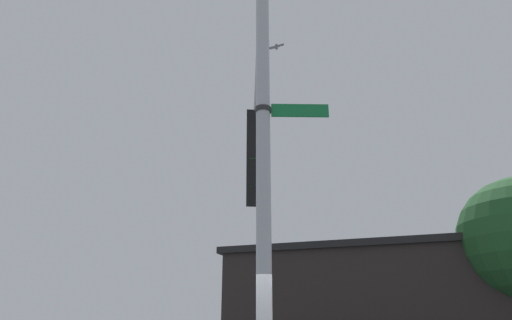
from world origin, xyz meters
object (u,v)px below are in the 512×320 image
(street_name_sign, at_px, (283,110))
(traffic_light_mid_outer, at_px, (254,190))
(traffic_light_nearest_pole, at_px, (257,136))
(traffic_light_mid_inner, at_px, (255,168))
(bird_flying, at_px, (276,47))

(street_name_sign, bearing_deg, traffic_light_mid_outer, 88.80)
(traffic_light_mid_outer, bearing_deg, traffic_light_nearest_pole, -93.51)
(traffic_light_nearest_pole, relative_size, street_name_sign, 1.11)
(traffic_light_mid_inner, distance_m, street_name_sign, 5.72)
(traffic_light_mid_outer, relative_size, bird_flying, 2.85)
(traffic_light_nearest_pole, height_order, street_name_sign, traffic_light_nearest_pole)
(traffic_light_mid_inner, distance_m, traffic_light_mid_outer, 2.25)
(traffic_light_mid_outer, xyz_separation_m, street_name_sign, (-0.16, -7.87, -1.02))
(traffic_light_mid_outer, relative_size, street_name_sign, 1.11)
(street_name_sign, bearing_deg, traffic_light_mid_inner, 89.72)
(traffic_light_mid_inner, distance_m, bird_flying, 3.70)
(traffic_light_mid_inner, bearing_deg, street_name_sign, -90.28)
(street_name_sign, distance_m, bird_flying, 6.69)
(traffic_light_nearest_pole, xyz_separation_m, bird_flying, (0.70, 1.44, 3.57))
(traffic_light_mid_outer, bearing_deg, street_name_sign, -91.20)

